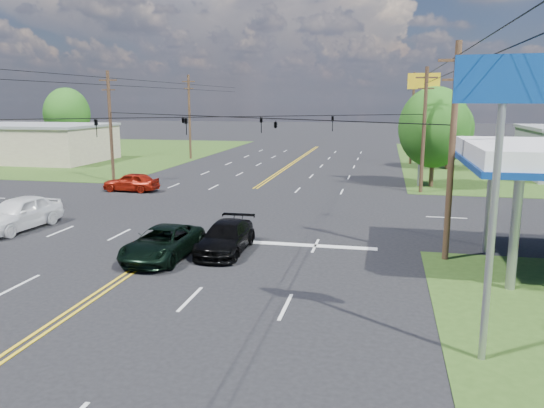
% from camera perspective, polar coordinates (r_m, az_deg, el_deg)
% --- Properties ---
extents(ground, '(280.00, 280.00, 0.00)m').
position_cam_1_polar(ground, '(35.28, -4.95, -0.45)').
color(ground, black).
rests_on(ground, ground).
extents(grass_nw, '(46.00, 48.00, 0.03)m').
position_cam_1_polar(grass_nw, '(79.49, -22.75, 5.18)').
color(grass_nw, '#294616').
rests_on(grass_nw, ground).
extents(stop_bar, '(10.00, 0.50, 0.02)m').
position_cam_1_polar(stop_bar, '(26.53, 0.39, -4.30)').
color(stop_bar, silver).
rests_on(stop_bar, ground).
extents(retail_nw, '(16.00, 11.00, 4.00)m').
position_cam_1_polar(retail_nw, '(68.32, -24.16, 5.92)').
color(retail_nw, tan).
rests_on(retail_nw, ground).
extents(pole_se, '(1.60, 0.28, 9.50)m').
position_cam_1_polar(pole_se, '(24.31, 18.79, 5.48)').
color(pole_se, '#3C2819').
rests_on(pole_se, ground).
extents(pole_nw, '(1.60, 0.28, 9.50)m').
position_cam_1_polar(pole_nw, '(48.05, -16.98, 8.10)').
color(pole_nw, '#3C2819').
rests_on(pole_nw, ground).
extents(pole_ne, '(1.60, 0.28, 9.50)m').
position_cam_1_polar(pole_ne, '(42.20, 16.02, 7.79)').
color(pole_ne, '#3C2819').
rests_on(pole_ne, ground).
extents(pole_left_far, '(1.60, 0.28, 10.00)m').
position_cam_1_polar(pole_left_far, '(65.32, -8.87, 9.34)').
color(pole_left_far, '#3C2819').
rests_on(pole_left_far, ground).
extents(pole_right_far, '(1.60, 0.28, 10.00)m').
position_cam_1_polar(pole_right_far, '(61.14, 14.87, 9.00)').
color(pole_right_far, '#3C2819').
rests_on(pole_right_far, ground).
extents(span_wire_signals, '(26.00, 18.00, 1.13)m').
position_cam_1_polar(span_wire_signals, '(34.59, -5.12, 9.33)').
color(span_wire_signals, black).
rests_on(span_wire_signals, ground).
extents(power_lines, '(26.04, 100.00, 0.64)m').
position_cam_1_polar(power_lines, '(32.70, -6.26, 13.77)').
color(power_lines, black).
rests_on(power_lines, ground).
extents(tree_right_a, '(5.70, 5.70, 8.18)m').
position_cam_1_polar(tree_right_a, '(45.26, 17.05, 7.88)').
color(tree_right_a, '#3C2819').
rests_on(tree_right_a, ground).
extents(tree_right_b, '(4.94, 4.94, 7.09)m').
position_cam_1_polar(tree_right_b, '(57.47, 18.52, 7.73)').
color(tree_right_b, '#3C2819').
rests_on(tree_right_b, ground).
extents(tree_far_l, '(6.08, 6.08, 8.72)m').
position_cam_1_polar(tree_far_l, '(77.53, -21.20, 9.02)').
color(tree_far_l, '#3C2819').
rests_on(tree_far_l, ground).
extents(pickup_dkgreen, '(2.57, 5.23, 1.43)m').
position_cam_1_polar(pickup_dkgreen, '(24.47, -11.69, -4.13)').
color(pickup_dkgreen, black).
rests_on(pickup_dkgreen, ground).
extents(suv_black, '(2.00, 4.89, 1.42)m').
position_cam_1_polar(suv_black, '(25.06, -4.98, -3.60)').
color(suv_black, black).
rests_on(suv_black, ground).
extents(pickup_white, '(2.61, 5.56, 1.84)m').
position_cam_1_polar(pickup_white, '(32.42, -25.59, -0.89)').
color(pickup_white, white).
rests_on(pickup_white, ground).
extents(sedan_red, '(4.38, 1.82, 1.48)m').
position_cam_1_polar(sedan_red, '(43.01, -14.91, 2.31)').
color(sedan_red, '#99190B').
rests_on(sedan_red, ground).
extents(polesign_se, '(2.41, 0.42, 8.17)m').
position_cam_1_polar(polesign_se, '(14.75, 23.39, 7.98)').
color(polesign_se, '#A5A5AA').
rests_on(polesign_se, ground).
extents(polesign_ne, '(2.53, 0.45, 9.17)m').
position_cam_1_polar(polesign_ne, '(45.22, 15.93, 11.01)').
color(polesign_ne, '#A5A5AA').
rests_on(polesign_ne, ground).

